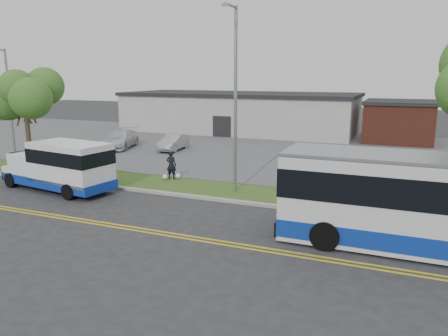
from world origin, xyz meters
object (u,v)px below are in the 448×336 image
at_px(shuttle_bus, 62,165).
at_px(pedestrian, 171,165).
at_px(parked_car_b, 120,139).
at_px(tree_west, 24,92).
at_px(streetlight_near, 235,95).
at_px(parked_car_a, 173,142).
at_px(streetlight_far, 9,99).

relative_size(shuttle_bus, pedestrian, 4.27).
distance_m(shuttle_bus, parked_car_b, 13.89).
xyz_separation_m(tree_west, shuttle_bus, (6.13, -3.56, -3.67)).
xyz_separation_m(streetlight_near, pedestrian, (-4.58, 1.27, -4.28)).
bearing_deg(pedestrian, parked_car_a, -66.58).
xyz_separation_m(streetlight_near, parked_car_a, (-9.57, 10.37, -4.49)).
height_order(streetlight_far, parked_car_a, streetlight_far).
relative_size(streetlight_far, pedestrian, 4.67).
bearing_deg(streetlight_far, pedestrian, -5.61).
height_order(streetlight_far, shuttle_bus, streetlight_far).
relative_size(tree_west, parked_car_b, 1.32).
bearing_deg(shuttle_bus, parked_car_a, 101.21).
distance_m(shuttle_bus, pedestrian, 6.14).
xyz_separation_m(tree_west, pedestrian, (10.42, 0.80, -4.17)).
bearing_deg(parked_car_a, pedestrian, -66.94).
xyz_separation_m(streetlight_far, parked_car_b, (4.62, 6.97, -3.62)).
xyz_separation_m(streetlight_far, parked_car_a, (9.43, 7.68, -3.73)).
distance_m(streetlight_far, parked_car_b, 9.11).
height_order(streetlight_near, shuttle_bus, streetlight_near).
bearing_deg(tree_west, streetlight_far, 151.02).
xyz_separation_m(streetlight_near, streetlight_far, (-19.00, 2.69, -0.76)).
height_order(parked_car_a, parked_car_b, parked_car_b).
relative_size(pedestrian, parked_car_a, 0.44).
relative_size(tree_west, streetlight_near, 0.73).
bearing_deg(parked_car_b, pedestrian, -57.13).
bearing_deg(streetlight_far, streetlight_near, -8.05).
xyz_separation_m(shuttle_bus, pedestrian, (4.29, 4.36, -0.49)).
height_order(tree_west, pedestrian, tree_west).
relative_size(tree_west, streetlight_far, 0.86).
relative_size(streetlight_near, streetlight_far, 1.19).
distance_m(streetlight_near, shuttle_bus, 10.13).
bearing_deg(streetlight_near, parked_car_a, 132.71).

